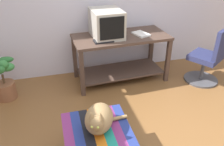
% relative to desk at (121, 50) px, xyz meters
% --- Properties ---
extents(desk, '(1.45, 0.72, 0.73)m').
position_rel_desk_xyz_m(desk, '(0.00, 0.00, 0.00)').
color(desk, '#4C382D').
rests_on(desk, ground_plane).
extents(tv_monitor, '(0.44, 0.55, 0.39)m').
position_rel_desk_xyz_m(tv_monitor, '(-0.21, 0.02, 0.42)').
color(tv_monitor, '#BCB7A8').
rests_on(tv_monitor, desk).
extents(keyboard, '(0.41, 0.17, 0.02)m').
position_rel_desk_xyz_m(keyboard, '(-0.24, -0.16, 0.24)').
color(keyboard, black).
rests_on(keyboard, desk).
extents(book, '(0.25, 0.30, 0.02)m').
position_rel_desk_xyz_m(book, '(0.30, -0.03, 0.24)').
color(book, white).
rests_on(book, desk).
extents(cat, '(0.48, 0.44, 0.29)m').
position_rel_desk_xyz_m(cat, '(-0.67, -1.53, 0.04)').
color(cat, '#9E7A4C').
rests_on(cat, ottoman_with_blanket).
extents(potted_plant, '(0.37, 0.37, 0.61)m').
position_rel_desk_xyz_m(potted_plant, '(-1.71, -0.10, -0.20)').
color(potted_plant, brown).
rests_on(potted_plant, ground_plane).
extents(office_chair, '(0.58, 0.58, 0.89)m').
position_rel_desk_xyz_m(office_chair, '(1.26, -0.43, -0.11)').
color(office_chair, '#4C4C51').
rests_on(office_chair, ground_plane).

